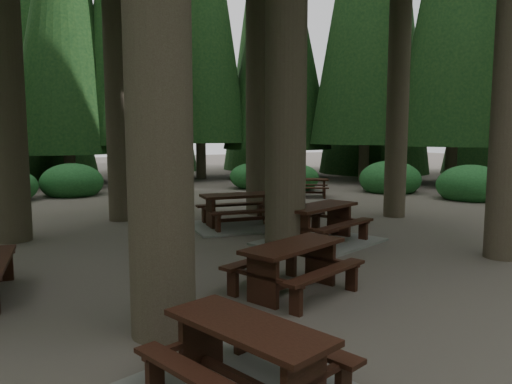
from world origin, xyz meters
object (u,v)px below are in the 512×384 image
picnic_table_a (319,230)px  picnic_table_e (293,261)px  picnic_table_c (240,215)px  picnic_table_f (247,375)px  picnic_table_d (307,185)px

picnic_table_a → picnic_table_e: size_ratio=1.41×
picnic_table_a → picnic_table_e: bearing=-151.1°
picnic_table_e → picnic_table_c: bearing=52.2°
picnic_table_a → picnic_table_e: picnic_table_a is taller
picnic_table_f → picnic_table_c: bearing=137.2°
picnic_table_c → picnic_table_f: (-3.52, -7.38, -0.06)m
picnic_table_a → picnic_table_f: (-4.22, -4.94, -0.06)m
picnic_table_a → picnic_table_d: (4.07, 6.59, 0.15)m
picnic_table_d → picnic_table_e: (-6.36, -9.21, 0.06)m
picnic_table_c → picnic_table_d: (4.77, 4.15, 0.15)m
picnic_table_c → picnic_table_d: size_ratio=1.38×
picnic_table_e → picnic_table_f: (-1.93, -2.32, -0.27)m
picnic_table_c → picnic_table_f: bearing=-108.3°
picnic_table_a → picnic_table_e: 3.49m
picnic_table_e → picnic_table_f: size_ratio=0.84×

